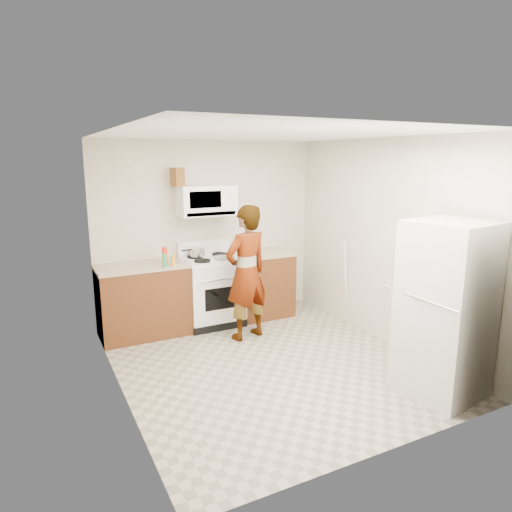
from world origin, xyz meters
TOP-DOWN VIEW (x-y plane):
  - floor at (0.00, 0.00)m, footprint 3.60×3.60m
  - back_wall at (0.00, 1.79)m, footprint 3.20×0.02m
  - right_wall at (1.59, 0.00)m, footprint 0.02×3.60m
  - cabinet_left at (-1.04, 1.49)m, footprint 1.12×0.62m
  - counter_left at (-1.04, 1.49)m, footprint 1.14×0.64m
  - cabinet_right at (0.68, 1.49)m, footprint 0.80×0.62m
  - counter_right at (0.68, 1.49)m, footprint 0.82×0.64m
  - gas_range at (-0.10, 1.48)m, footprint 0.76×0.65m
  - microwave at (-0.10, 1.61)m, footprint 0.76×0.38m
  - person at (0.11, 0.80)m, footprint 0.70×0.55m
  - fridge at (1.18, -1.32)m, footprint 0.80×0.80m
  - kettle at (0.63, 1.69)m, footprint 0.17×0.17m
  - jug at (-0.50, 1.59)m, footprint 0.18×0.18m
  - saucepan at (-0.25, 1.60)m, footprint 0.25×0.25m
  - tray at (0.03, 1.32)m, footprint 0.25×0.16m
  - bottle_spray at (-0.76, 1.39)m, footprint 0.07×0.07m
  - bottle_hot_sauce at (-0.69, 1.26)m, footprint 0.06×0.06m
  - bottle_green_cap at (-0.81, 1.24)m, footprint 0.06×0.06m
  - pot_lid at (-0.57, 1.43)m, footprint 0.31×0.31m
  - broom at (1.57, 0.69)m, footprint 0.23×0.16m

SIDE VIEW (x-z plane):
  - floor at x=0.00m, z-range 0.00..0.00m
  - cabinet_left at x=-1.04m, z-range 0.00..0.90m
  - cabinet_right at x=0.68m, z-range 0.00..0.90m
  - gas_range at x=-0.10m, z-range -0.08..1.05m
  - broom at x=1.57m, z-range 0.01..1.19m
  - fridge at x=1.18m, z-range 0.00..1.70m
  - person at x=0.11m, z-range 0.00..1.71m
  - counter_left at x=-1.04m, z-range 0.90..0.93m
  - counter_right at x=0.68m, z-range 0.90..0.93m
  - pot_lid at x=-0.57m, z-range 0.94..0.95m
  - tray at x=0.03m, z-range 0.93..0.98m
  - bottle_hot_sauce at x=-0.69m, z-range 0.94..1.08m
  - saucepan at x=-0.25m, z-range 0.95..1.07m
  - bottle_green_cap at x=-0.81m, z-range 0.94..1.10m
  - kettle at x=0.63m, z-range 0.94..1.13m
  - bottle_spray at x=-0.76m, z-range 0.94..1.15m
  - back_wall at x=0.00m, z-range 0.00..2.50m
  - right_wall at x=1.59m, z-range 0.00..2.50m
  - microwave at x=-0.10m, z-range 1.50..1.90m
  - jug at x=-0.50m, z-range 1.90..2.14m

